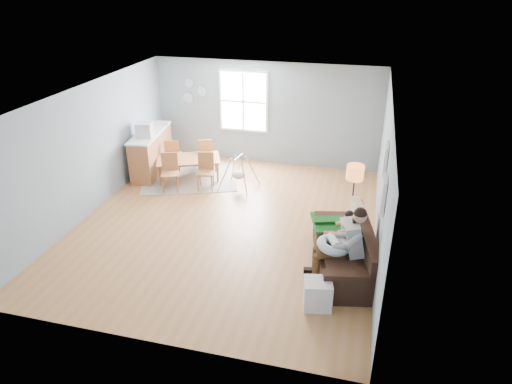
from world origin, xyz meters
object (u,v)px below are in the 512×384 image
(chair_sw, at_px, (170,170))
(storage_cube, at_px, (317,294))
(dining_table, at_px, (189,169))
(counter, at_px, (152,151))
(monitor, at_px, (144,130))
(sofa, at_px, (347,254))
(chair_se, at_px, (206,169))
(chair_ne, at_px, (205,152))
(father, at_px, (343,242))
(baby_swing, at_px, (239,174))
(chair_nw, at_px, (173,153))
(toddler, at_px, (343,228))
(floor_lamp, at_px, (355,179))

(chair_sw, bearing_deg, storage_cube, -40.71)
(dining_table, distance_m, counter, 1.16)
(monitor, bearing_deg, sofa, -28.30)
(sofa, bearing_deg, chair_se, 144.28)
(storage_cube, bearing_deg, sofa, 72.20)
(storage_cube, xyz_separation_m, chair_ne, (-3.54, 4.74, 0.24))
(father, bearing_deg, baby_swing, 131.52)
(dining_table, distance_m, chair_nw, 0.74)
(father, xyz_separation_m, chair_nw, (-4.63, 3.62, -0.25))
(baby_swing, bearing_deg, father, -48.48)
(toddler, xyz_separation_m, chair_nw, (-4.58, 3.13, -0.23))
(sofa, bearing_deg, father, -102.05)
(chair_se, bearing_deg, chair_sw, -160.08)
(sofa, height_order, floor_lamp, floor_lamp)
(sofa, relative_size, chair_se, 2.52)
(chair_nw, height_order, chair_ne, chair_nw)
(storage_cube, bearing_deg, dining_table, 132.65)
(floor_lamp, distance_m, counter, 5.68)
(chair_se, distance_m, chair_ne, 1.14)
(counter, bearing_deg, dining_table, -11.30)
(storage_cube, relative_size, chair_nw, 0.58)
(counter, distance_m, monitor, 0.80)
(chair_se, relative_size, chair_nw, 1.03)
(chair_nw, height_order, baby_swing, chair_nw)
(storage_cube, bearing_deg, chair_sw, 139.29)
(floor_lamp, height_order, chair_se, floor_lamp)
(sofa, xyz_separation_m, chair_sw, (-4.31, 2.24, 0.21))
(toddler, distance_m, chair_ne, 5.11)
(chair_nw, bearing_deg, chair_se, -33.25)
(counter, distance_m, baby_swing, 2.50)
(monitor, distance_m, baby_swing, 2.56)
(storage_cube, xyz_separation_m, counter, (-4.84, 4.28, 0.31))
(sofa, bearing_deg, dining_table, 144.65)
(floor_lamp, xyz_separation_m, monitor, (-5.13, 1.79, -0.04))
(counter, relative_size, baby_swing, 2.22)
(floor_lamp, xyz_separation_m, chair_sw, (-4.29, 1.26, -0.79))
(monitor, relative_size, baby_swing, 0.49)
(sofa, height_order, storage_cube, sofa)
(dining_table, height_order, counter, counter)
(chair_ne, bearing_deg, chair_sw, -106.22)
(dining_table, bearing_deg, chair_se, -55.93)
(toddler, relative_size, floor_lamp, 0.52)
(chair_ne, height_order, monitor, monitor)
(floor_lamp, bearing_deg, chair_nw, 153.58)
(chair_ne, xyz_separation_m, counter, (-1.30, -0.46, 0.07))
(storage_cube, xyz_separation_m, chair_sw, (-3.94, 3.39, 0.27))
(father, bearing_deg, dining_table, 141.35)
(toddler, height_order, chair_ne, toddler)
(chair_ne, bearing_deg, storage_cube, -53.24)
(sofa, height_order, father, father)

